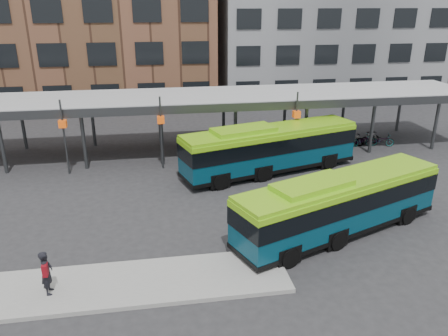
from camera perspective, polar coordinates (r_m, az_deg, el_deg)
ground at (r=20.74m, az=1.41°, el=-9.03°), size 120.00×120.00×0.00m
boarding_island at (r=18.00m, az=-14.76°, el=-14.63°), size 14.00×3.00×0.18m
canopy at (r=31.36m, az=-3.04°, el=9.04°), size 40.00×6.53×4.80m
building_grey at (r=53.30m, az=12.81°, el=20.07°), size 24.00×14.00×20.00m
bus_front at (r=21.07m, az=14.82°, el=-4.45°), size 11.02×6.17×3.01m
bus_rear at (r=27.88m, az=5.97°, el=2.67°), size 11.86×5.67×3.21m
pedestrian at (r=17.68m, az=-22.15°, el=-12.51°), size 0.45×0.68×1.74m
bike_rack at (r=35.03m, az=17.75°, el=3.55°), size 4.44×1.63×1.01m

